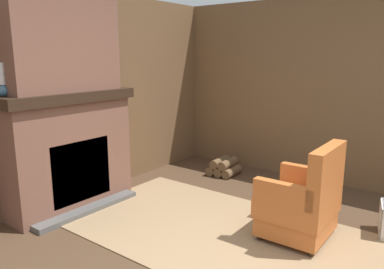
% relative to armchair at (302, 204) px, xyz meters
% --- Properties ---
extents(wood_panel_wall_left, '(0.06, 5.79, 2.46)m').
position_rel_armchair_xyz_m(wood_panel_wall_left, '(-2.61, -0.84, 0.88)').
color(wood_panel_wall_left, brown).
rests_on(wood_panel_wall_left, ground).
extents(wood_panel_wall_back, '(5.79, 0.09, 2.46)m').
position_rel_armchair_xyz_m(wood_panel_wall_back, '(0.05, 1.78, 0.89)').
color(wood_panel_wall_back, brown).
rests_on(wood_panel_wall_back, ground).
extents(fireplace_hearth, '(0.63, 1.53, 1.32)m').
position_rel_armchair_xyz_m(fireplace_hearth, '(-2.36, -0.84, 0.31)').
color(fireplace_hearth, brown).
rests_on(fireplace_hearth, ground).
extents(chimney_breast, '(0.37, 1.25, 1.12)m').
position_rel_armchair_xyz_m(chimney_breast, '(-2.37, -0.84, 1.53)').
color(chimney_breast, brown).
rests_on(chimney_breast, fireplace_hearth).
extents(area_rug, '(3.71, 1.77, 0.01)m').
position_rel_armchair_xyz_m(area_rug, '(-0.40, -0.37, -0.34)').
color(area_rug, '#997A56').
rests_on(area_rug, ground).
extents(armchair, '(0.62, 0.70, 0.93)m').
position_rel_armchair_xyz_m(armchair, '(0.00, 0.00, 0.00)').
color(armchair, '#C6662D').
rests_on(armchair, ground).
extents(firewood_stack, '(0.42, 0.42, 0.24)m').
position_rel_armchair_xyz_m(firewood_stack, '(-1.62, 1.19, -0.24)').
color(firewood_stack, brown).
rests_on(firewood_stack, ground).
extents(oil_lamp_vase, '(0.10, 0.10, 0.32)m').
position_rel_armchair_xyz_m(oil_lamp_vase, '(-2.41, -1.48, 1.08)').
color(oil_lamp_vase, '#47708E').
rests_on(oil_lamp_vase, fireplace_hearth).
extents(storage_case, '(0.18, 0.28, 0.13)m').
position_rel_armchair_xyz_m(storage_case, '(-2.41, -0.26, 1.04)').
color(storage_case, brown).
rests_on(storage_case, fireplace_hearth).
extents(decorative_plate_on_mantel, '(0.06, 0.25, 0.24)m').
position_rel_armchair_xyz_m(decorative_plate_on_mantel, '(-2.43, -0.77, 1.09)').
color(decorative_plate_on_mantel, red).
rests_on(decorative_plate_on_mantel, fireplace_hearth).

